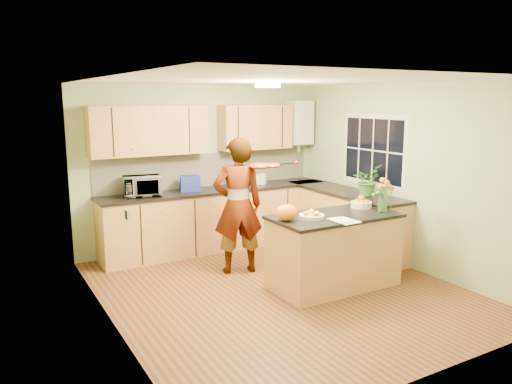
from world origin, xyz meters
TOP-DOWN VIEW (x-y plane):
  - floor at (0.00, 0.00)m, footprint 4.50×4.50m
  - ceiling at (0.00, 0.00)m, footprint 4.00×4.50m
  - wall_back at (0.00, 2.25)m, footprint 4.00×0.02m
  - wall_front at (0.00, -2.25)m, footprint 4.00×0.02m
  - wall_left at (-2.00, 0.00)m, footprint 0.02×4.50m
  - wall_right at (2.00, 0.00)m, footprint 0.02×4.50m
  - back_counter at (0.10, 1.95)m, footprint 3.64×0.62m
  - right_counter at (1.70, 0.85)m, footprint 0.62×2.24m
  - splashback at (0.10, 2.23)m, footprint 3.60×0.02m
  - upper_cabinets at (-0.18, 2.08)m, footprint 3.20×0.34m
  - boiler at (1.70, 2.09)m, footprint 0.40×0.30m
  - window_right at (1.99, 0.60)m, footprint 0.01×1.30m
  - light_switch at (-1.99, -0.60)m, footprint 0.02×0.09m
  - ceiling_lamp at (0.00, 0.30)m, footprint 0.30×0.30m
  - peninsula_island at (0.65, -0.22)m, footprint 1.59×0.81m
  - fruit_dish at (0.30, -0.22)m, footprint 0.30×0.30m
  - orange_bowl at (1.20, -0.07)m, footprint 0.26×0.26m
  - flower_vase at (1.25, -0.40)m, footprint 0.25×0.25m
  - orange_bag at (-0.02, -0.17)m, footprint 0.32×0.30m
  - papers at (0.55, -0.52)m, footprint 0.24×0.33m
  - violinist at (-0.13, 0.83)m, footprint 0.75×0.59m
  - violin at (0.07, 0.61)m, footprint 0.68×0.59m
  - microwave at (-1.07, 1.93)m, footprint 0.57×0.44m
  - blue_box at (-0.34, 1.96)m, footprint 0.33×0.28m
  - kettle at (0.36, 1.94)m, footprint 0.15×0.15m
  - jar_cream at (0.84, 1.97)m, footprint 0.12×0.12m
  - jar_white at (0.92, 1.96)m, footprint 0.13×0.13m
  - potted_plant at (1.70, 0.39)m, footprint 0.50×0.48m

SIDE VIEW (x-z plane):
  - floor at x=0.00m, z-range 0.00..0.00m
  - peninsula_island at x=0.65m, z-range 0.00..0.91m
  - back_counter at x=0.10m, z-range 0.00..0.94m
  - right_counter at x=1.70m, z-range 0.00..0.94m
  - violinist at x=-0.13m, z-range 0.00..1.81m
  - papers at x=0.55m, z-range 0.91..0.92m
  - fruit_dish at x=0.30m, z-range 0.90..1.00m
  - orange_bowl at x=1.20m, z-range 0.90..1.05m
  - orange_bag at x=-0.02m, z-range 0.91..1.10m
  - jar_cream at x=0.84m, z-range 0.94..1.10m
  - jar_white at x=0.92m, z-range 0.94..1.11m
  - kettle at x=0.36m, z-range 0.91..1.19m
  - blue_box at x=-0.34m, z-range 0.94..1.17m
  - microwave at x=-1.07m, z-range 0.94..1.23m
  - potted_plant at x=1.70m, z-range 0.94..1.38m
  - splashback at x=0.10m, z-range 0.94..1.46m
  - flower_vase at x=1.25m, z-range 0.98..1.45m
  - wall_back at x=0.00m, z-range 0.00..2.50m
  - wall_front at x=0.00m, z-range 0.00..2.50m
  - wall_left at x=-2.00m, z-range 0.00..2.50m
  - wall_right at x=2.00m, z-range 0.00..2.50m
  - light_switch at x=-1.99m, z-range 1.26..1.34m
  - violin at x=0.07m, z-range 1.36..1.54m
  - window_right at x=1.99m, z-range 1.02..2.08m
  - upper_cabinets at x=-0.18m, z-range 1.50..2.20m
  - boiler at x=1.70m, z-range 1.47..2.33m
  - ceiling_lamp at x=0.00m, z-range 2.43..2.50m
  - ceiling at x=0.00m, z-range 2.49..2.51m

